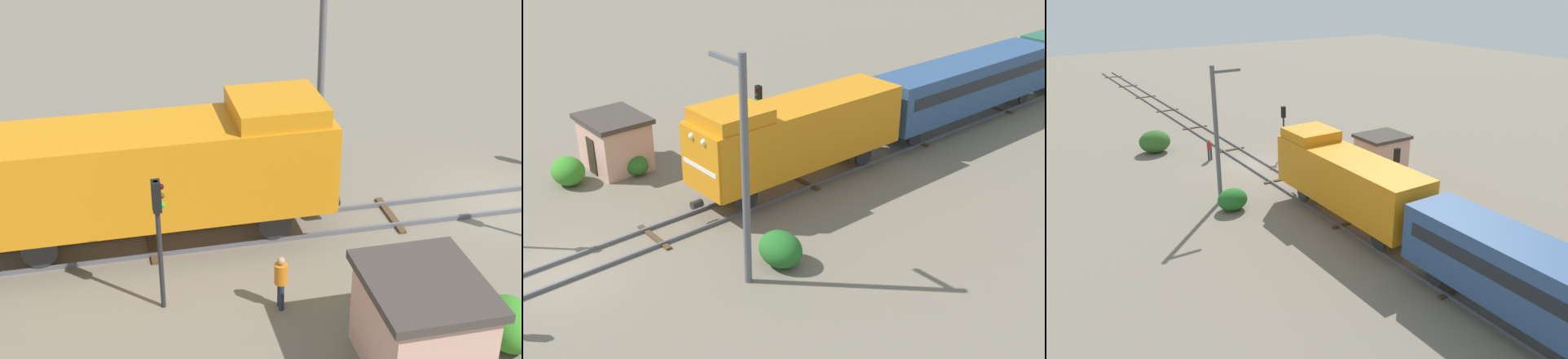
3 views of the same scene
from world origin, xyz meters
TOP-DOWN VIEW (x-y plane):
  - ground_plane at (0.00, 0.00)m, footprint 148.27×148.27m
  - railway_track at (0.00, -0.00)m, footprint 2.40×98.85m
  - locomotive at (0.00, 11.89)m, footprint 2.90×11.60m
  - passenger_car_leading at (0.00, 25.22)m, footprint 2.84×14.00m
  - traffic_signal_mid at (-3.40, 12.37)m, footprint 0.32×0.34m
  - worker_by_signal at (-4.20, 9.11)m, footprint 0.38×0.38m
  - catenary_mast at (4.94, 5.23)m, footprint 1.94×0.28m
  - relay_hut at (-7.50, 6.32)m, footprint 3.50×2.90m
  - bush_near at (-7.17, 3.58)m, footprint 1.89×1.54m
  - bush_far at (-6.06, 6.62)m, footprint 1.42×1.16m
  - bush_back at (4.89, 6.87)m, footprint 1.89×1.55m

SIDE VIEW (x-z plane):
  - ground_plane at x=0.00m, z-range 0.00..0.00m
  - railway_track at x=0.00m, z-range -0.01..0.15m
  - bush_far at x=-6.06m, z-range 0.00..1.03m
  - bush_near at x=-7.17m, z-range 0.00..1.37m
  - bush_back at x=4.89m, z-range 0.00..1.38m
  - worker_by_signal at x=-4.20m, z-range 0.15..1.85m
  - relay_hut at x=-7.50m, z-range 0.02..2.76m
  - passenger_car_leading at x=0.00m, z-range 0.69..4.35m
  - locomotive at x=0.00m, z-range 0.47..5.07m
  - traffic_signal_mid at x=-3.40m, z-range 0.80..4.88m
  - catenary_mast at x=4.94m, z-range 0.25..8.92m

